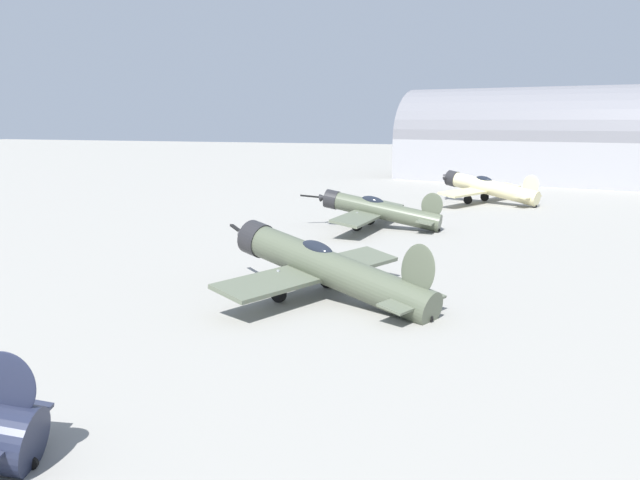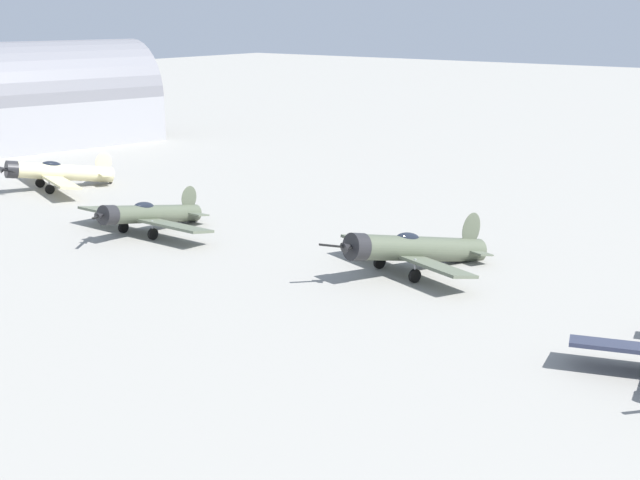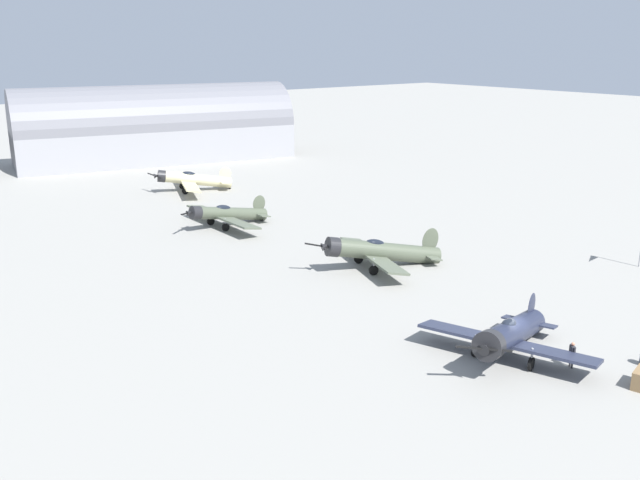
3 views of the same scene
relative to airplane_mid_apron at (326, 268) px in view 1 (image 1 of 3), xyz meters
The scene contains 4 objects.
airplane_mid_apron is the anchor object (origin of this frame).
airplane_far_line 19.73m from the airplane_mid_apron, behind, with size 11.87×10.37×2.84m.
airplane_outer_stand 37.28m from the airplane_mid_apron, behind, with size 12.43×9.40×2.98m.
distant_hangar 62.57m from the airplane_mid_apron, behind, with size 20.98×43.51×13.04m.
Camera 1 is at (9.39, 14.89, 7.69)m, focal length 37.96 mm.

